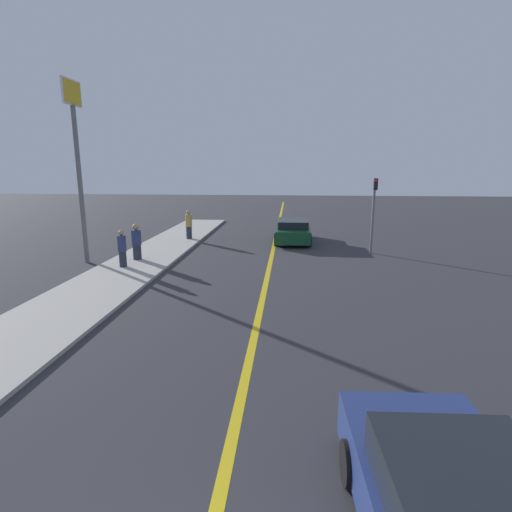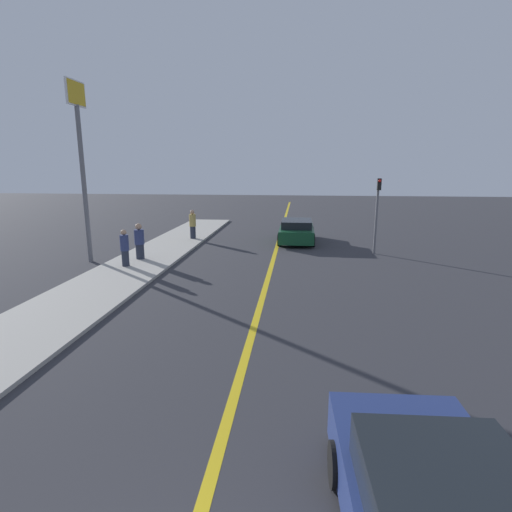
% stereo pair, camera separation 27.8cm
% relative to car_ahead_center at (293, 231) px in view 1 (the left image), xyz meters
% --- Properties ---
extents(road_center_line, '(0.20, 60.00, 0.01)m').
position_rel_car_ahead_center_xyz_m(road_center_line, '(-1.03, -3.49, -0.64)').
color(road_center_line, gold).
rests_on(road_center_line, ground_plane).
extents(sidewalk_left, '(2.99, 29.92, 0.11)m').
position_rel_car_ahead_center_xyz_m(sidewalk_left, '(-6.83, -6.54, -0.59)').
color(sidewalk_left, '#ADA89E').
rests_on(sidewalk_left, ground_plane).
extents(car_ahead_center, '(2.02, 4.29, 1.30)m').
position_rel_car_ahead_center_xyz_m(car_ahead_center, '(0.00, 0.00, 0.00)').
color(car_ahead_center, '#144728').
rests_on(car_ahead_center, ground_plane).
extents(pedestrian_near_curb, '(0.35, 0.35, 1.56)m').
position_rel_car_ahead_center_xyz_m(pedestrian_near_curb, '(-7.15, -6.92, 0.24)').
color(pedestrian_near_curb, '#282D3D').
rests_on(pedestrian_near_curb, sidewalk_left).
extents(pedestrian_mid_group, '(0.44, 0.44, 1.63)m').
position_rel_car_ahead_center_xyz_m(pedestrian_mid_group, '(-7.07, -5.53, 0.26)').
color(pedestrian_mid_group, '#282D3D').
rests_on(pedestrian_mid_group, sidewalk_left).
extents(pedestrian_far_standing, '(0.38, 0.38, 1.67)m').
position_rel_car_ahead_center_xyz_m(pedestrian_far_standing, '(-6.05, -0.07, 0.30)').
color(pedestrian_far_standing, '#282D3D').
rests_on(pedestrian_far_standing, sidewalk_left).
extents(traffic_light, '(0.18, 0.40, 3.69)m').
position_rel_car_ahead_center_xyz_m(traffic_light, '(3.87, -2.82, 1.64)').
color(traffic_light, slate).
rests_on(traffic_light, ground_plane).
extents(roadside_sign, '(0.20, 1.42, 7.75)m').
position_rel_car_ahead_center_xyz_m(roadside_sign, '(-9.28, -5.88, 4.65)').
color(roadside_sign, slate).
rests_on(roadside_sign, ground_plane).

